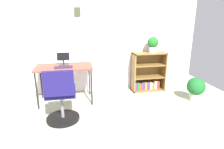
{
  "coord_description": "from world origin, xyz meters",
  "views": [
    {
      "loc": [
        -0.09,
        -1.91,
        1.58
      ],
      "look_at": [
        0.56,
        1.4,
        0.57
      ],
      "focal_mm": 30.53,
      "sensor_mm": 36.0,
      "label": 1
    }
  ],
  "objects_px": {
    "monitor": "(63,59)",
    "bookshelf_low": "(147,74)",
    "keyboard": "(63,67)",
    "potted_plant_floor": "(196,88)",
    "office_chair": "(61,99)",
    "potted_plant_on_shelf": "(153,44)",
    "desk": "(64,69)"
  },
  "relations": [
    {
      "from": "desk",
      "to": "potted_plant_on_shelf",
      "type": "distance_m",
      "value": 1.91
    },
    {
      "from": "monitor",
      "to": "potted_plant_on_shelf",
      "type": "height_order",
      "value": "potted_plant_on_shelf"
    },
    {
      "from": "desk",
      "to": "monitor",
      "type": "relative_size",
      "value": 4.28
    },
    {
      "from": "monitor",
      "to": "potted_plant_floor",
      "type": "distance_m",
      "value": 2.62
    },
    {
      "from": "bookshelf_low",
      "to": "potted_plant_on_shelf",
      "type": "relative_size",
      "value": 2.54
    },
    {
      "from": "office_chair",
      "to": "bookshelf_low",
      "type": "xyz_separation_m",
      "value": [
        1.82,
        1.1,
        -0.01
      ]
    },
    {
      "from": "potted_plant_floor",
      "to": "keyboard",
      "type": "bearing_deg",
      "value": 171.93
    },
    {
      "from": "monitor",
      "to": "bookshelf_low",
      "type": "relative_size",
      "value": 0.28
    },
    {
      "from": "monitor",
      "to": "potted_plant_floor",
      "type": "relative_size",
      "value": 0.52
    },
    {
      "from": "potted_plant_floor",
      "to": "bookshelf_low",
      "type": "bearing_deg",
      "value": 132.88
    },
    {
      "from": "monitor",
      "to": "keyboard",
      "type": "relative_size",
      "value": 0.75
    },
    {
      "from": "office_chair",
      "to": "bookshelf_low",
      "type": "distance_m",
      "value": 2.12
    },
    {
      "from": "potted_plant_on_shelf",
      "to": "office_chair",
      "type": "bearing_deg",
      "value": -151.03
    },
    {
      "from": "office_chair",
      "to": "bookshelf_low",
      "type": "height_order",
      "value": "office_chair"
    },
    {
      "from": "monitor",
      "to": "office_chair",
      "type": "bearing_deg",
      "value": -91.57
    },
    {
      "from": "office_chair",
      "to": "desk",
      "type": "bearing_deg",
      "value": 87.85
    },
    {
      "from": "desk",
      "to": "office_chair",
      "type": "distance_m",
      "value": 0.84
    },
    {
      "from": "potted_plant_on_shelf",
      "to": "potted_plant_floor",
      "type": "distance_m",
      "value": 1.24
    },
    {
      "from": "monitor",
      "to": "potted_plant_floor",
      "type": "xyz_separation_m",
      "value": [
        2.5,
        -0.53,
        -0.56
      ]
    },
    {
      "from": "desk",
      "to": "bookshelf_low",
      "type": "relative_size",
      "value": 1.22
    },
    {
      "from": "desk",
      "to": "office_chair",
      "type": "xyz_separation_m",
      "value": [
        -0.03,
        -0.79,
        -0.27
      ]
    },
    {
      "from": "potted_plant_floor",
      "to": "potted_plant_on_shelf",
      "type": "bearing_deg",
      "value": 132.41
    },
    {
      "from": "desk",
      "to": "potted_plant_on_shelf",
      "type": "relative_size",
      "value": 3.09
    },
    {
      "from": "keyboard",
      "to": "potted_plant_floor",
      "type": "height_order",
      "value": "keyboard"
    },
    {
      "from": "monitor",
      "to": "potted_plant_on_shelf",
      "type": "relative_size",
      "value": 0.72
    },
    {
      "from": "desk",
      "to": "potted_plant_floor",
      "type": "xyz_separation_m",
      "value": [
        2.5,
        -0.46,
        -0.39
      ]
    },
    {
      "from": "bookshelf_low",
      "to": "potted_plant_floor",
      "type": "relative_size",
      "value": 1.83
    },
    {
      "from": "desk",
      "to": "potted_plant_floor",
      "type": "bearing_deg",
      "value": -10.42
    },
    {
      "from": "keyboard",
      "to": "potted_plant_floor",
      "type": "relative_size",
      "value": 0.7
    },
    {
      "from": "bookshelf_low",
      "to": "keyboard",
      "type": "bearing_deg",
      "value": -167.17
    },
    {
      "from": "desk",
      "to": "bookshelf_low",
      "type": "height_order",
      "value": "bookshelf_low"
    },
    {
      "from": "bookshelf_low",
      "to": "potted_plant_on_shelf",
      "type": "xyz_separation_m",
      "value": [
        0.06,
        -0.05,
        0.67
      ]
    }
  ]
}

